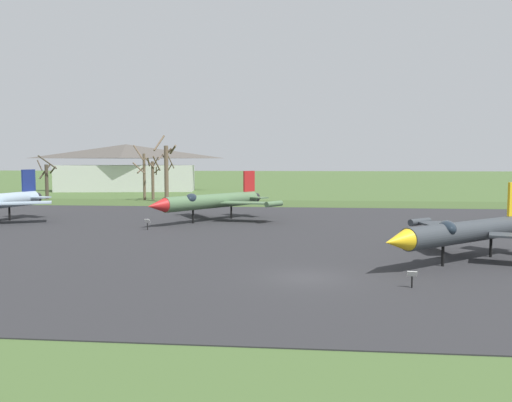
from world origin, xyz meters
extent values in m
plane|color=#425B2D|center=(0.00, 0.00, 0.00)|extent=(600.00, 600.00, 0.00)
cube|color=#28282B|center=(0.00, 15.27, 0.03)|extent=(94.89, 50.91, 0.05)
cube|color=#3B5127|center=(0.00, 46.72, 0.03)|extent=(154.89, 12.00, 0.06)
cylinder|color=#4C6B47|center=(-9.37, 24.56, 2.05)|extent=(8.17, 11.07, 1.43)
cone|color=#B21E1E|center=(-13.41, 18.62, 2.05)|extent=(2.19, 2.36, 1.32)
cylinder|color=black|center=(-5.72, 29.93, 2.05)|extent=(1.27, 1.22, 1.00)
ellipsoid|color=#19232D|center=(-11.03, 22.13, 2.45)|extent=(1.11, 2.09, 1.04)
cube|color=#4C6B47|center=(-11.19, 27.83, 1.95)|extent=(4.44, 5.64, 0.13)
cube|color=#4C6B47|center=(-5.66, 24.07, 1.95)|extent=(5.49, 2.83, 0.13)
cylinder|color=#4C6B47|center=(-12.99, 29.86, 1.95)|extent=(1.73, 2.20, 0.53)
cylinder|color=#4C6B47|center=(-3.12, 23.14, 1.95)|extent=(1.73, 2.20, 0.53)
cube|color=#B21E1E|center=(-6.21, 29.20, 3.89)|extent=(1.11, 1.51, 2.25)
cube|color=#4C6B47|center=(-7.30, 29.86, 2.16)|extent=(2.38, 2.21, 0.13)
cube|color=#4C6B47|center=(-5.20, 28.43, 2.16)|extent=(2.38, 2.21, 0.13)
cylinder|color=black|center=(-10.91, 22.31, 0.67)|extent=(0.19, 0.19, 1.34)
cylinder|color=black|center=(-7.83, 26.82, 0.67)|extent=(0.19, 0.19, 1.34)
cylinder|color=black|center=(-13.85, 17.28, 0.32)|extent=(0.08, 0.08, 0.65)
cube|color=white|center=(-13.85, 17.28, 0.82)|extent=(0.49, 0.35, 0.37)
cylinder|color=black|center=(-29.29, 26.69, 2.13)|extent=(1.17, 0.99, 1.04)
cube|color=#8EA3B2|center=(-27.18, 20.97, 2.02)|extent=(5.27, 4.22, 0.14)
cube|color=navy|center=(-29.47, 25.73, 4.03)|extent=(0.52, 1.93, 2.31)
cube|color=#8EA3B2|center=(-30.73, 25.95, 2.24)|extent=(2.19, 1.72, 0.14)
cube|color=#8EA3B2|center=(-28.21, 25.48, 2.24)|extent=(2.19, 1.72, 0.14)
cylinder|color=black|center=(-30.00, 22.85, 0.69)|extent=(0.20, 0.20, 1.39)
cylinder|color=#33383D|center=(9.69, 5.25, 1.85)|extent=(9.34, 8.26, 1.29)
cone|color=yellow|center=(4.78, 1.04, 1.85)|extent=(2.10, 2.04, 1.19)
ellipsoid|color=#19232D|center=(8.07, 3.86, 2.21)|extent=(0.96, 1.81, 0.91)
cube|color=#33383D|center=(9.07, 8.68, 1.75)|extent=(2.54, 4.96, 0.12)
cylinder|color=#33383D|center=(8.06, 10.94, 1.75)|extent=(1.88, 1.71, 0.48)
cube|color=#33383D|center=(12.74, 9.37, 1.95)|extent=(2.06, 2.12, 0.12)
cylinder|color=black|center=(7.82, 3.65, 0.60)|extent=(0.17, 0.17, 1.21)
cylinder|color=black|center=(11.56, 6.85, 0.60)|extent=(0.17, 0.17, 1.21)
cylinder|color=black|center=(5.04, -1.72, 0.29)|extent=(0.08, 0.08, 0.59)
cube|color=white|center=(5.04, -1.72, 0.72)|extent=(0.49, 0.28, 0.29)
cylinder|color=#42382D|center=(-40.98, 51.36, 2.78)|extent=(0.52, 0.52, 5.56)
cylinder|color=#42382D|center=(-40.19, 50.27, 5.93)|extent=(2.40, 1.81, 2.21)
cylinder|color=#42382D|center=(-40.29, 52.13, 4.68)|extent=(1.77, 1.62, 1.21)
cylinder|color=#42382D|center=(-41.67, 50.64, 5.45)|extent=(1.65, 1.60, 1.69)
cylinder|color=#42382D|center=(-41.55, 52.02, 4.47)|extent=(1.62, 1.46, 2.52)
cylinder|color=brown|center=(-24.99, 51.08, 3.62)|extent=(0.42, 0.42, 7.25)
cylinder|color=brown|center=(-25.66, 51.36, 4.67)|extent=(0.79, 1.53, 1.01)
cylinder|color=brown|center=(-25.53, 50.16, 7.35)|extent=(2.08, 1.36, 2.40)
cylinder|color=brown|center=(-24.31, 51.17, 6.00)|extent=(0.40, 1.53, 1.45)
cylinder|color=brown|center=(-25.48, 50.01, 5.03)|extent=(2.34, 1.21, 1.80)
cylinder|color=brown|center=(-24.18, 52.82, 3.03)|extent=(0.47, 0.47, 6.05)
cylinder|color=brown|center=(-23.44, 52.50, 5.74)|extent=(0.93, 1.74, 2.37)
cylinder|color=brown|center=(-24.40, 52.10, 5.82)|extent=(1.65, 0.69, 1.63)
cylinder|color=brown|center=(-23.94, 53.43, 5.83)|extent=(1.43, 0.70, 1.94)
cylinder|color=brown|center=(-23.80, 53.44, 4.45)|extent=(1.40, 0.94, 0.98)
cylinder|color=brown|center=(-23.65, 52.99, 4.58)|extent=(0.54, 1.23, 1.37)
cylinder|color=brown|center=(-22.12, 53.32, 4.26)|extent=(0.43, 0.43, 8.53)
cylinder|color=brown|center=(-23.02, 53.47, 6.78)|extent=(0.46, 1.89, 1.13)
cylinder|color=brown|center=(-21.71, 53.78, 5.03)|extent=(1.12, 1.04, 1.26)
cylinder|color=brown|center=(-21.33, 52.97, 6.14)|extent=(0.91, 1.76, 2.47)
cylinder|color=brown|center=(-20.54, 47.69, 4.16)|extent=(0.62, 0.62, 8.33)
cylinder|color=brown|center=(-19.68, 48.31, 7.80)|extent=(1.56, 2.00, 1.34)
cylinder|color=brown|center=(-20.53, 48.32, 7.31)|extent=(1.50, 0.34, 1.46)
cylinder|color=brown|center=(-21.69, 48.11, 8.75)|extent=(1.17, 2.56, 2.43)
cube|color=beige|center=(-36.69, 75.77, 2.64)|extent=(28.11, 12.55, 5.27)
pyramid|color=#4C4742|center=(-36.69, 75.77, 8.11)|extent=(29.51, 13.18, 2.84)
camera|label=1|loc=(0.03, -26.34, 6.04)|focal=36.10mm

